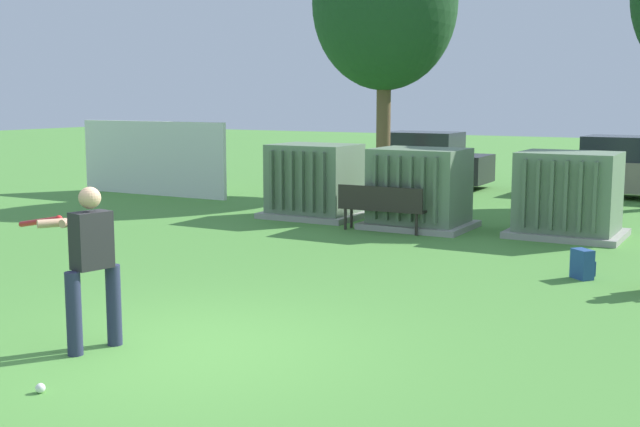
% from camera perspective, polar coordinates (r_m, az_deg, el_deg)
% --- Properties ---
extents(ground_plane, '(96.00, 96.00, 0.00)m').
position_cam_1_polar(ground_plane, '(8.88, -9.19, -9.39)').
color(ground_plane, '#51933D').
extents(fence_panel, '(4.80, 0.12, 2.00)m').
position_cam_1_polar(fence_panel, '(22.64, -11.60, 3.80)').
color(fence_panel, white).
rests_on(fence_panel, ground).
extents(transformer_west, '(2.10, 1.70, 1.62)m').
position_cam_1_polar(transformer_west, '(18.06, -0.39, 2.22)').
color(transformer_west, '#9E9B93').
rests_on(transformer_west, ground).
extents(transformer_mid_west, '(2.10, 1.70, 1.62)m').
position_cam_1_polar(transformer_mid_west, '(16.72, 6.95, 1.68)').
color(transformer_mid_west, '#9E9B93').
rests_on(transformer_mid_west, ground).
extents(transformer_mid_east, '(2.10, 1.70, 1.62)m').
position_cam_1_polar(transformer_mid_east, '(16.25, 16.91, 1.20)').
color(transformer_mid_east, '#9E9B93').
rests_on(transformer_mid_east, ground).
extents(park_bench, '(1.81, 0.43, 0.92)m').
position_cam_1_polar(park_bench, '(16.15, 4.31, 0.58)').
color(park_bench, '#2D2823').
rests_on(park_bench, ground).
extents(batter, '(1.61, 0.76, 1.74)m').
position_cam_1_polar(batter, '(8.91, -15.80, -3.06)').
color(batter, '#282D4C').
rests_on(batter, ground).
extents(sports_ball, '(0.09, 0.09, 0.09)m').
position_cam_1_polar(sports_ball, '(7.98, -18.92, -11.45)').
color(sports_ball, white).
rests_on(sports_ball, ground).
extents(backpack, '(0.38, 0.37, 0.44)m').
position_cam_1_polar(backpack, '(12.64, 17.86, -3.40)').
color(backpack, '#264C8C').
rests_on(backpack, ground).
extents(tree_left, '(3.90, 3.90, 7.45)m').
position_cam_1_polar(tree_left, '(22.63, 4.54, 14.37)').
color(tree_left, brown).
rests_on(tree_left, ground).
extents(parked_car_leftmost, '(4.23, 1.99, 1.62)m').
position_cam_1_polar(parked_car_leftmost, '(24.53, 6.95, 3.65)').
color(parked_car_leftmost, black).
rests_on(parked_car_leftmost, ground).
extents(parked_car_left_of_center, '(4.26, 2.04, 1.62)m').
position_cam_1_polar(parked_car_left_of_center, '(23.17, 20.30, 2.94)').
color(parked_car_left_of_center, gray).
rests_on(parked_car_left_of_center, ground).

